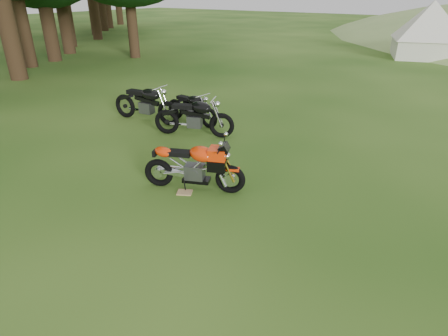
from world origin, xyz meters
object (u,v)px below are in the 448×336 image
Objects in this scene: plywood_board at (185,192)px; vintage_moto_a at (191,107)px; sport_motorcycle at (193,162)px; tent_left at (429,31)px; vintage_moto_d at (194,116)px; vintage_moto_b at (145,102)px.

vintage_moto_a reaches higher than plywood_board.
sport_motorcycle is 0.60m from plywood_board.
vintage_moto_d is at bearing -116.83° from tent_left.
sport_motorcycle is at bearing 77.12° from plywood_board.
tent_left is at bearing 87.70° from plywood_board.
vintage_moto_a is 0.56× the size of tent_left.
sport_motorcycle is at bearing -74.40° from vintage_moto_d.
sport_motorcycle is 2.92m from vintage_moto_d.
tent_left is (3.31, 16.49, 0.94)m from vintage_moto_a.
tent_left is at bearing 57.63° from vintage_moto_d.
vintage_moto_b reaches higher than vintage_moto_d.
tent_left is at bearing 63.84° from sport_motorcycle.
sport_motorcycle reaches higher than vintage_moto_d.
vintage_moto_d is at bearing 105.43° from sport_motorcycle.
sport_motorcycle is 0.57× the size of tent_left.
vintage_moto_a is at bearing 106.42° from sport_motorcycle.
sport_motorcycle is at bearing -40.19° from vintage_moto_b.
plywood_board is at bearing -47.81° from vintage_moto_a.
vintage_moto_b is at bearing -147.64° from vintage_moto_a.
tent_left is (0.74, 19.50, 0.86)m from sport_motorcycle.
vintage_moto_d is (-1.85, 2.26, -0.02)m from sport_motorcycle.
plywood_board is 4.13m from vintage_moto_a.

